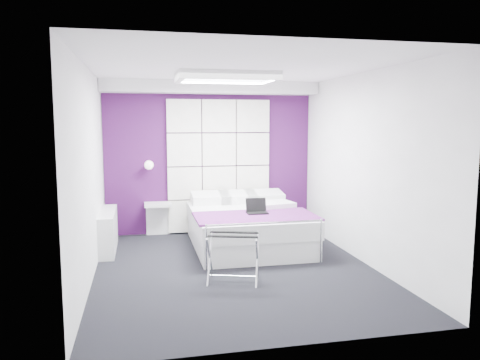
% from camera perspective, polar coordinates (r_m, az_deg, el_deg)
% --- Properties ---
extents(floor, '(4.40, 4.40, 0.00)m').
position_cam_1_polar(floor, '(6.28, -0.58, -10.80)').
color(floor, black).
rests_on(floor, ground).
extents(ceiling, '(4.40, 4.40, 0.00)m').
position_cam_1_polar(ceiling, '(6.01, -0.62, 13.50)').
color(ceiling, white).
rests_on(ceiling, wall_back).
extents(wall_back, '(3.60, 0.00, 3.60)m').
position_cam_1_polar(wall_back, '(8.17, -3.69, 2.65)').
color(wall_back, silver).
rests_on(wall_back, floor).
extents(wall_left, '(0.00, 4.40, 4.40)m').
position_cam_1_polar(wall_left, '(5.92, -17.93, 0.65)').
color(wall_left, silver).
rests_on(wall_left, floor).
extents(wall_right, '(0.00, 4.40, 4.40)m').
position_cam_1_polar(wall_right, '(6.61, 14.89, 1.39)').
color(wall_right, silver).
rests_on(wall_right, floor).
extents(accent_wall, '(3.58, 0.02, 2.58)m').
position_cam_1_polar(accent_wall, '(8.16, -3.67, 2.65)').
color(accent_wall, '#3C0F41').
rests_on(accent_wall, wall_back).
extents(soffit, '(3.58, 0.50, 0.20)m').
position_cam_1_polar(soffit, '(7.92, -3.48, 11.21)').
color(soffit, silver).
rests_on(soffit, wall_back).
extents(headboard, '(1.80, 0.08, 2.30)m').
position_cam_1_polar(headboard, '(8.14, -2.57, 1.73)').
color(headboard, silver).
rests_on(headboard, wall_back).
extents(skylight, '(1.36, 0.86, 0.12)m').
position_cam_1_polar(skylight, '(6.59, -1.68, 12.49)').
color(skylight, white).
rests_on(skylight, ceiling).
extents(wall_lamp, '(0.15, 0.15, 0.15)m').
position_cam_1_polar(wall_lamp, '(7.95, -11.04, 1.83)').
color(wall_lamp, white).
rests_on(wall_lamp, wall_back).
extents(radiator, '(0.22, 1.20, 0.60)m').
position_cam_1_polar(radiator, '(7.35, -15.77, -5.98)').
color(radiator, silver).
rests_on(radiator, floor).
extents(bed, '(1.74, 2.11, 0.74)m').
position_cam_1_polar(bed, '(7.31, 0.89, -5.69)').
color(bed, silver).
rests_on(bed, floor).
extents(nightstand, '(0.45, 0.35, 0.05)m').
position_cam_1_polar(nightstand, '(8.00, -9.96, -2.95)').
color(nightstand, silver).
rests_on(nightstand, wall_back).
extents(luggage_rack, '(0.60, 0.44, 0.59)m').
position_cam_1_polar(luggage_rack, '(5.74, -0.80, -9.45)').
color(luggage_rack, silver).
rests_on(luggage_rack, floor).
extents(laptop, '(0.30, 0.22, 0.22)m').
position_cam_1_polar(laptop, '(6.91, 2.02, -3.60)').
color(laptop, black).
rests_on(laptop, bed).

